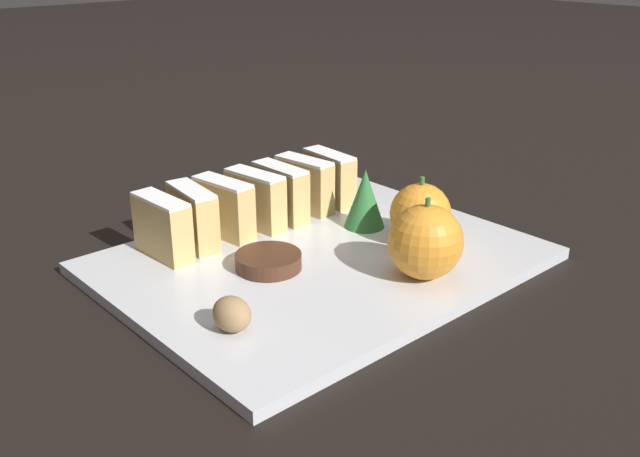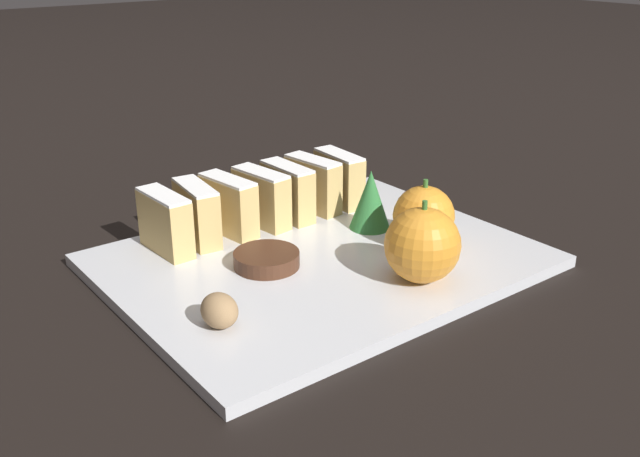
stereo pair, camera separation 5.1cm
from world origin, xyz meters
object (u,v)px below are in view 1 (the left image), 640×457
at_px(orange_far, 425,242).
at_px(walnut, 232,314).
at_px(orange_near, 420,213).
at_px(chocolate_cookie, 268,261).

distance_m(orange_far, walnut, 0.20).
distance_m(orange_near, orange_far, 0.08).
relative_size(orange_near, chocolate_cookie, 1.11).
bearing_deg(walnut, chocolate_cookie, 127.52).
xyz_separation_m(orange_near, walnut, (0.02, -0.26, -0.02)).
bearing_deg(walnut, orange_near, 93.88).
bearing_deg(orange_far, chocolate_cookie, -138.65).
bearing_deg(chocolate_cookie, orange_far, 41.35).
bearing_deg(orange_near, chocolate_cookie, -109.25).
height_order(orange_near, chocolate_cookie, orange_near).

